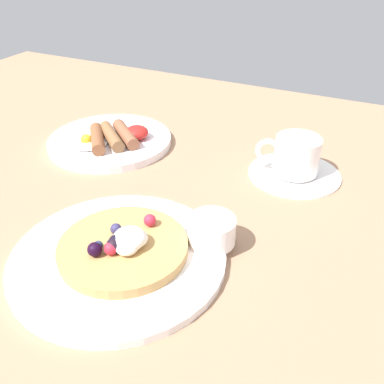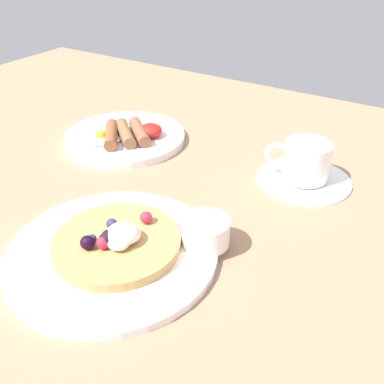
# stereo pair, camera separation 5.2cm
# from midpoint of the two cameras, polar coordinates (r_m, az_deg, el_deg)

# --- Properties ---
(ground_plane) EXTENTS (1.67, 1.16, 0.03)m
(ground_plane) POSITION_cam_midpoint_polar(r_m,az_deg,el_deg) (0.61, 0.92, -4.82)
(ground_plane) COLOR #9F7759
(pancake_plate) EXTENTS (0.26, 0.26, 0.01)m
(pancake_plate) POSITION_cam_midpoint_polar(r_m,az_deg,el_deg) (0.54, -7.79, -7.95)
(pancake_plate) COLOR white
(pancake_plate) RESTS_ON ground_plane
(pancake_with_berries) EXTENTS (0.16, 0.16, 0.04)m
(pancake_with_berries) POSITION_cam_midpoint_polar(r_m,az_deg,el_deg) (0.53, -7.07, -6.55)
(pancake_with_berries) COLOR tan
(pancake_with_berries) RESTS_ON pancake_plate
(syrup_ramekin) EXTENTS (0.06, 0.06, 0.03)m
(syrup_ramekin) POSITION_cam_midpoint_polar(r_m,az_deg,el_deg) (0.53, 4.64, -5.27)
(syrup_ramekin) COLOR white
(syrup_ramekin) RESTS_ON pancake_plate
(breakfast_plate) EXTENTS (0.22, 0.22, 0.01)m
(breakfast_plate) POSITION_cam_midpoint_polar(r_m,az_deg,el_deg) (0.81, -7.07, 7.11)
(breakfast_plate) COLOR white
(breakfast_plate) RESTS_ON ground_plane
(fried_breakfast) EXTENTS (0.14, 0.12, 0.03)m
(fried_breakfast) POSITION_cam_midpoint_polar(r_m,az_deg,el_deg) (0.79, -6.83, 7.66)
(fried_breakfast) COLOR brown
(fried_breakfast) RESTS_ON breakfast_plate
(coffee_saucer) EXTENTS (0.15, 0.15, 0.01)m
(coffee_saucer) POSITION_cam_midpoint_polar(r_m,az_deg,el_deg) (0.71, 16.58, 1.62)
(coffee_saucer) COLOR white
(coffee_saucer) RESTS_ON ground_plane
(coffee_cup) EXTENTS (0.10, 0.07, 0.06)m
(coffee_cup) POSITION_cam_midpoint_polar(r_m,az_deg,el_deg) (0.70, 16.86, 4.04)
(coffee_cup) COLOR white
(coffee_cup) RESTS_ON coffee_saucer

